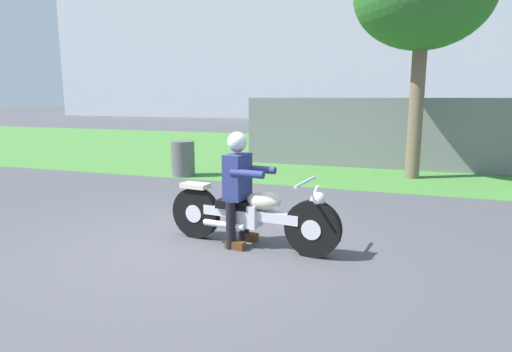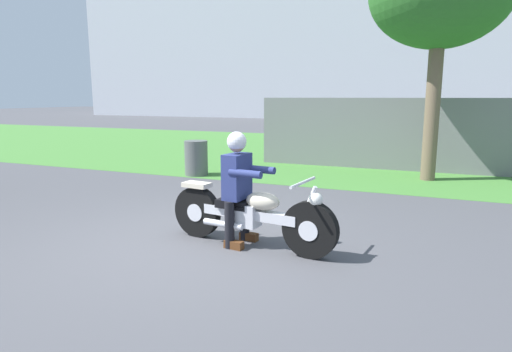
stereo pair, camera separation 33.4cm
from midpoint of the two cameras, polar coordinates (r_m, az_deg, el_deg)
The scene contains 7 objects.
ground at distance 5.50m, azimuth -10.55°, elevation -9.18°, with size 120.00×120.00×0.00m, color #4C4C51.
grass_verge at distance 14.83m, azimuth 8.82°, elevation 3.20°, with size 60.00×12.00×0.01m, color #478438.
stadium_facade at distance 39.21m, azimuth 16.41°, elevation 17.50°, with size 60.12×8.00×13.93m, color #B2B7C1.
motorcycle_lead at distance 5.33m, azimuth -2.45°, elevation -5.14°, with size 2.26×0.66×0.89m.
rider_lead at distance 5.31m, azimuth -4.07°, elevation -0.50°, with size 0.58×0.50×1.41m.
trash_can at distance 10.26m, azimuth -10.50°, elevation 2.26°, with size 0.54×0.54×0.82m, color #595E5B.
fence_segment at distance 11.44m, azimuth 14.99°, elevation 5.38°, with size 7.00×0.06×1.80m, color slate.
Camera 1 is at (2.45, -4.55, 1.83)m, focal length 30.43 mm.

